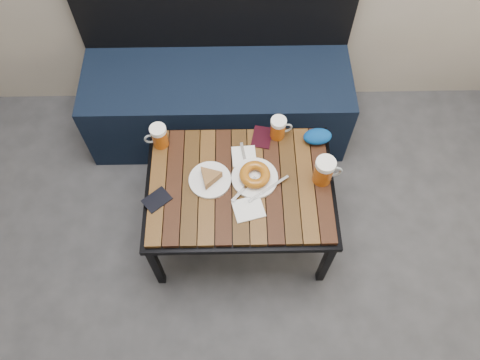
{
  "coord_description": "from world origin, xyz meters",
  "views": [
    {
      "loc": [
        0.17,
        0.09,
        2.26
      ],
      "look_at": [
        0.19,
        1.09,
        0.5
      ],
      "focal_mm": 35.0,
      "sensor_mm": 36.0,
      "label": 1
    }
  ],
  "objects_px": {
    "passport_navy": "(157,200)",
    "passport_burgundy": "(262,137)",
    "bench": "(218,95)",
    "beer_mug_centre": "(278,128)",
    "cafe_table": "(240,188)",
    "beer_mug_left": "(159,136)",
    "beer_mug_right": "(324,171)",
    "plate_pie": "(210,178)",
    "knit_pouch": "(317,137)",
    "plate_bagel": "(255,176)"
  },
  "relations": [
    {
      "from": "beer_mug_centre",
      "to": "plate_pie",
      "type": "xyz_separation_m",
      "value": [
        -0.31,
        -0.24,
        -0.04
      ]
    },
    {
      "from": "beer_mug_right",
      "to": "passport_burgundy",
      "type": "bearing_deg",
      "value": 135.29
    },
    {
      "from": "beer_mug_centre",
      "to": "plate_pie",
      "type": "relative_size",
      "value": 0.62
    },
    {
      "from": "cafe_table",
      "to": "passport_navy",
      "type": "xyz_separation_m",
      "value": [
        -0.36,
        -0.08,
        0.05
      ]
    },
    {
      "from": "passport_navy",
      "to": "bench",
      "type": "bearing_deg",
      "value": 121.55
    },
    {
      "from": "cafe_table",
      "to": "plate_pie",
      "type": "distance_m",
      "value": 0.15
    },
    {
      "from": "passport_burgundy",
      "to": "passport_navy",
      "type": "bearing_deg",
      "value": -133.98
    },
    {
      "from": "beer_mug_centre",
      "to": "plate_bagel",
      "type": "bearing_deg",
      "value": -126.61
    },
    {
      "from": "plate_pie",
      "to": "knit_pouch",
      "type": "height_order",
      "value": "knit_pouch"
    },
    {
      "from": "passport_burgundy",
      "to": "beer_mug_centre",
      "type": "bearing_deg",
      "value": 20.56
    },
    {
      "from": "knit_pouch",
      "to": "passport_navy",
      "type": "bearing_deg",
      "value": -157.35
    },
    {
      "from": "cafe_table",
      "to": "plate_pie",
      "type": "height_order",
      "value": "plate_pie"
    },
    {
      "from": "beer_mug_left",
      "to": "knit_pouch",
      "type": "height_order",
      "value": "beer_mug_left"
    },
    {
      "from": "beer_mug_right",
      "to": "passport_navy",
      "type": "distance_m",
      "value": 0.73
    },
    {
      "from": "beer_mug_left",
      "to": "passport_navy",
      "type": "distance_m",
      "value": 0.3
    },
    {
      "from": "plate_pie",
      "to": "knit_pouch",
      "type": "bearing_deg",
      "value": 22.9
    },
    {
      "from": "plate_pie",
      "to": "passport_burgundy",
      "type": "distance_m",
      "value": 0.33
    },
    {
      "from": "beer_mug_centre",
      "to": "knit_pouch",
      "type": "bearing_deg",
      "value": -19.97
    },
    {
      "from": "bench",
      "to": "beer_mug_centre",
      "type": "xyz_separation_m",
      "value": [
        0.29,
        -0.42,
        0.26
      ]
    },
    {
      "from": "beer_mug_right",
      "to": "passport_navy",
      "type": "height_order",
      "value": "beer_mug_right"
    },
    {
      "from": "cafe_table",
      "to": "beer_mug_left",
      "type": "distance_m",
      "value": 0.43
    },
    {
      "from": "cafe_table",
      "to": "knit_pouch",
      "type": "relative_size",
      "value": 6.35
    },
    {
      "from": "bench",
      "to": "plate_bagel",
      "type": "height_order",
      "value": "bench"
    },
    {
      "from": "cafe_table",
      "to": "passport_navy",
      "type": "distance_m",
      "value": 0.37
    },
    {
      "from": "bench",
      "to": "cafe_table",
      "type": "relative_size",
      "value": 1.67
    },
    {
      "from": "beer_mug_right",
      "to": "knit_pouch",
      "type": "relative_size",
      "value": 1.06
    },
    {
      "from": "plate_bagel",
      "to": "bench",
      "type": "bearing_deg",
      "value": 105.03
    },
    {
      "from": "beer_mug_left",
      "to": "plate_pie",
      "type": "relative_size",
      "value": 0.64
    },
    {
      "from": "passport_navy",
      "to": "passport_burgundy",
      "type": "height_order",
      "value": "same"
    },
    {
      "from": "beer_mug_centre",
      "to": "passport_burgundy",
      "type": "bearing_deg",
      "value": 178.59
    },
    {
      "from": "cafe_table",
      "to": "beer_mug_centre",
      "type": "distance_m",
      "value": 0.33
    },
    {
      "from": "beer_mug_centre",
      "to": "plate_pie",
      "type": "height_order",
      "value": "beer_mug_centre"
    },
    {
      "from": "bench",
      "to": "passport_navy",
      "type": "height_order",
      "value": "bench"
    },
    {
      "from": "plate_bagel",
      "to": "passport_navy",
      "type": "bearing_deg",
      "value": -167.05
    },
    {
      "from": "cafe_table",
      "to": "plate_pie",
      "type": "relative_size",
      "value": 4.5
    },
    {
      "from": "beer_mug_right",
      "to": "plate_pie",
      "type": "relative_size",
      "value": 0.75
    },
    {
      "from": "plate_pie",
      "to": "cafe_table",
      "type": "bearing_deg",
      "value": -6.61
    },
    {
      "from": "bench",
      "to": "cafe_table",
      "type": "xyz_separation_m",
      "value": [
        0.11,
        -0.67,
        0.16
      ]
    },
    {
      "from": "cafe_table",
      "to": "beer_mug_centre",
      "type": "relative_size",
      "value": 7.26
    },
    {
      "from": "plate_pie",
      "to": "plate_bagel",
      "type": "xyz_separation_m",
      "value": [
        0.2,
        0.01,
        0.0
      ]
    },
    {
      "from": "cafe_table",
      "to": "beer_mug_left",
      "type": "xyz_separation_m",
      "value": [
        -0.36,
        0.22,
        0.1
      ]
    },
    {
      "from": "bench",
      "to": "plate_pie",
      "type": "bearing_deg",
      "value": -92.01
    },
    {
      "from": "plate_pie",
      "to": "plate_bagel",
      "type": "distance_m",
      "value": 0.2
    },
    {
      "from": "beer_mug_right",
      "to": "beer_mug_centre",
      "type": "bearing_deg",
      "value": 124.23
    },
    {
      "from": "beer_mug_right",
      "to": "plate_pie",
      "type": "distance_m",
      "value": 0.5
    },
    {
      "from": "bench",
      "to": "beer_mug_left",
      "type": "distance_m",
      "value": 0.58
    },
    {
      "from": "passport_burgundy",
      "to": "plate_pie",
      "type": "bearing_deg",
      "value": -124.82
    },
    {
      "from": "beer_mug_left",
      "to": "plate_bagel",
      "type": "bearing_deg",
      "value": 146.73
    },
    {
      "from": "passport_navy",
      "to": "plate_pie",
      "type": "bearing_deg",
      "value": 72.22
    },
    {
      "from": "bench",
      "to": "beer_mug_left",
      "type": "relative_size",
      "value": 11.68
    }
  ]
}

